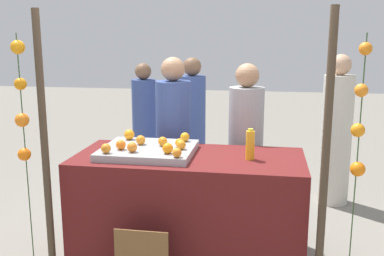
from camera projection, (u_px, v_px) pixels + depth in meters
stall_counter at (189, 210)px, 3.72m from camera, size 1.86×0.84×0.93m
orange_tray at (148, 150)px, 3.67m from camera, size 0.75×0.65×0.06m
orange_0 at (129, 135)px, 3.91m from camera, size 0.09×0.09×0.09m
orange_1 at (185, 137)px, 3.85m from camera, size 0.08×0.08×0.08m
orange_2 at (168, 148)px, 3.45m from camera, size 0.08×0.08×0.08m
orange_3 at (177, 153)px, 3.34m from camera, size 0.07×0.07×0.07m
orange_4 at (121, 145)px, 3.57m from camera, size 0.08×0.08×0.08m
orange_5 at (141, 140)px, 3.73m from camera, size 0.08×0.08×0.08m
orange_6 at (180, 143)px, 3.65m from camera, size 0.07×0.07×0.07m
orange_7 at (163, 141)px, 3.68m from camera, size 0.08×0.08×0.08m
orange_8 at (132, 147)px, 3.49m from camera, size 0.08×0.08×0.08m
orange_9 at (181, 145)px, 3.57m from camera, size 0.08×0.08×0.08m
orange_10 at (106, 148)px, 3.46m from camera, size 0.08×0.08×0.08m
juice_bottle at (250, 145)px, 3.49m from camera, size 0.07×0.07×0.25m
vendor_left at (174, 150)px, 4.37m from camera, size 0.34×0.34×1.69m
vendor_right at (245, 156)px, 4.25m from camera, size 0.33×0.33×1.64m
crowd_person_0 at (144, 127)px, 5.81m from camera, size 0.31×0.31×1.55m
crowd_person_1 at (192, 129)px, 5.48m from camera, size 0.33×0.33×1.64m
crowd_person_2 at (336, 136)px, 4.99m from camera, size 0.34×0.34×1.70m
canopy_post_left at (45, 152)px, 3.32m from camera, size 0.06×0.06×2.08m
canopy_post_right at (325, 165)px, 2.99m from camera, size 0.06×0.06×2.08m
garland_strand_left at (21, 104)px, 3.24m from camera, size 0.11×0.12×1.91m
garland_strand_right at (360, 122)px, 2.89m from camera, size 0.11×0.10×1.91m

